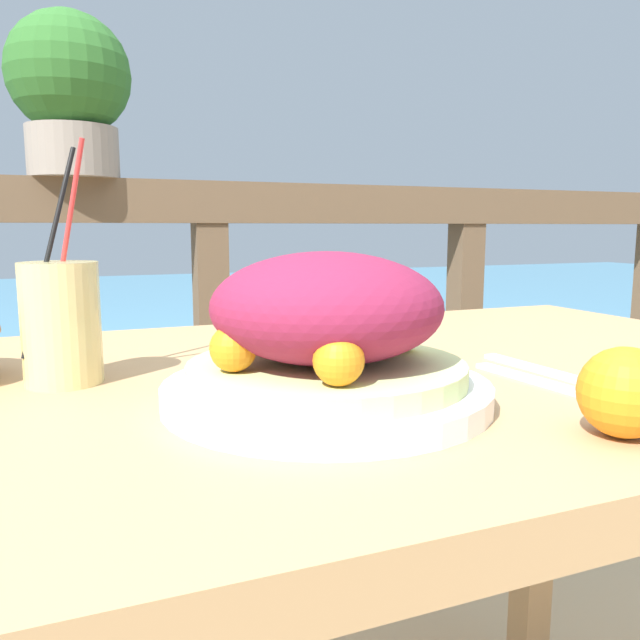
# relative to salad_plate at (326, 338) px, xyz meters

# --- Properties ---
(patio_table) EXTENTS (1.22, 0.74, 0.76)m
(patio_table) POSITION_rel_salad_plate_xyz_m (0.09, 0.12, -0.16)
(patio_table) COLOR tan
(patio_table) RESTS_ON ground_plane
(railing_fence) EXTENTS (2.80, 0.08, 1.02)m
(railing_fence) POSITION_rel_salad_plate_xyz_m (0.09, 0.88, -0.12)
(railing_fence) COLOR brown
(railing_fence) RESTS_ON ground_plane
(sea_backdrop) EXTENTS (12.00, 4.00, 0.49)m
(sea_backdrop) POSITION_rel_salad_plate_xyz_m (0.09, 3.38, -0.58)
(sea_backdrop) COLOR teal
(sea_backdrop) RESTS_ON ground_plane
(salad_plate) EXTENTS (0.30, 0.30, 0.14)m
(salad_plate) POSITION_rel_salad_plate_xyz_m (0.00, 0.00, 0.00)
(salad_plate) COLOR white
(salad_plate) RESTS_ON patio_table
(drink_glass) EXTENTS (0.08, 0.08, 0.24)m
(drink_glass) POSITION_rel_salad_plate_xyz_m (-0.22, 0.17, 0.00)
(drink_glass) COLOR #DBCC7F
(drink_glass) RESTS_ON patio_table
(potted_plant) EXTENTS (0.24, 0.24, 0.32)m
(potted_plant) POSITION_rel_salad_plate_xyz_m (-0.19, 0.88, 0.37)
(potted_plant) COLOR gray
(potted_plant) RESTS_ON railing_fence
(fork) EXTENTS (0.03, 0.18, 0.00)m
(fork) POSITION_rel_salad_plate_xyz_m (0.23, -0.02, -0.06)
(fork) COLOR silver
(fork) RESTS_ON patio_table
(knife) EXTENTS (0.03, 0.18, 0.00)m
(knife) POSITION_rel_salad_plate_xyz_m (0.27, 0.02, -0.06)
(knife) COLOR silver
(knife) RESTS_ON patio_table
(orange_near_basket) EXTENTS (0.07, 0.07, 0.07)m
(orange_near_basket) POSITION_rel_salad_plate_xyz_m (0.17, -0.17, -0.02)
(orange_near_basket) COLOR orange
(orange_near_basket) RESTS_ON patio_table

